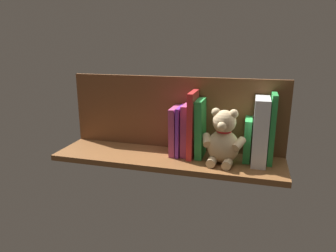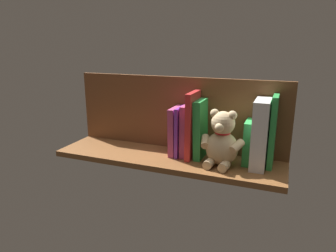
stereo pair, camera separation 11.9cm
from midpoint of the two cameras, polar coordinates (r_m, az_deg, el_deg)
The scene contains 11 objects.
ground_plane at distance 123.29cm, azimuth -2.78°, elevation -6.01°, with size 90.56×25.42×2.20cm, color brown.
shelf_back_panel at distance 128.04cm, azimuth -1.39°, elevation 2.43°, with size 90.56×1.50×30.30cm, color brown.
book_0 at distance 116.88cm, azimuth 16.07°, elevation -0.52°, with size 1.91×10.64×26.04cm, color green.
dictionary_thick_white at distance 115.24cm, azimuth 14.05°, elevation -0.96°, with size 5.23×14.25×24.63cm, color white.
book_1 at distance 118.51cm, azimuth 11.86°, elevation -2.50°, with size 2.57×10.49×16.20cm, color green.
teddy_bear at distance 113.64cm, azimuth 7.34°, elevation -2.54°, with size 16.68×14.07×20.67cm.
book_2 at distance 119.35cm, azimuth 3.22°, elevation -0.44°, with size 2.83×11.80×22.67cm, color green.
book_3 at distance 118.79cm, azimuth 1.77°, elevation 0.27°, with size 2.14×13.49×25.77cm, color red.
book_4 at distance 121.21cm, azimuth 0.63°, elevation -0.72°, with size 2.46×11.25×20.43cm, color #B23F72.
book_5 at distance 121.54cm, azimuth -0.48°, elevation -0.88°, with size 1.33×12.09×19.59cm, color purple.
book_6 at distance 122.36cm, azimuth -1.49°, elevation -0.89°, with size 2.33×11.84×19.10cm, color #B23F72.
Camera 1 is at (-31.24, 110.69, 43.70)cm, focal length 32.71 mm.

